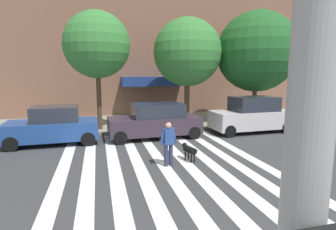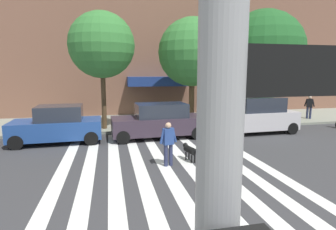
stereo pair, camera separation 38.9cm
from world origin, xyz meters
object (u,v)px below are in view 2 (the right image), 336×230
(parked_car_third_in_line, at_px, (159,121))
(pedestrian_bystander, at_px, (309,106))
(traffic_light_pole, at_px, (230,50))
(dog_on_leash, at_px, (190,150))
(parked_car_fourth_in_line, at_px, (256,116))
(street_tree_nearest, at_px, (102,45))
(parked_car_behind_first, at_px, (58,125))
(street_tree_further, at_px, (263,51))
(street_tree_middle, at_px, (192,52))
(pedestrian_dog_walker, at_px, (168,142))

(parked_car_third_in_line, bearing_deg, pedestrian_bystander, 13.57)
(traffic_light_pole, relative_size, dog_on_leash, 5.67)
(parked_car_fourth_in_line, relative_size, street_tree_nearest, 0.69)
(parked_car_behind_first, bearing_deg, street_tree_nearest, 46.35)
(parked_car_third_in_line, distance_m, parked_car_fourth_in_line, 5.68)
(street_tree_further, xyz_separation_m, pedestrian_bystander, (4.23, 0.56, -3.68))
(parked_car_behind_first, bearing_deg, dog_on_leash, -36.51)
(traffic_light_pole, distance_m, parked_car_behind_first, 13.66)
(parked_car_third_in_line, height_order, dog_on_leash, parked_car_third_in_line)
(parked_car_third_in_line, relative_size, street_tree_further, 0.67)
(parked_car_fourth_in_line, bearing_deg, street_tree_middle, 137.07)
(parked_car_fourth_in_line, distance_m, pedestrian_dog_walker, 7.58)
(pedestrian_dog_walker, distance_m, dog_on_leash, 1.12)
(pedestrian_bystander, bearing_deg, street_tree_further, -172.50)
(dog_on_leash, bearing_deg, street_tree_nearest, 117.46)
(parked_car_third_in_line, distance_m, street_tree_middle, 5.42)
(street_tree_nearest, bearing_deg, parked_car_fourth_in_line, -15.16)
(pedestrian_dog_walker, bearing_deg, street_tree_nearest, 109.44)
(parked_car_behind_first, relative_size, pedestrian_dog_walker, 2.61)
(street_tree_further, bearing_deg, street_tree_middle, 172.53)
(street_tree_middle, height_order, street_tree_further, street_tree_further)
(street_tree_middle, bearing_deg, street_tree_further, -7.47)
(street_tree_further, distance_m, pedestrian_dog_walker, 10.85)
(parked_car_third_in_line, distance_m, dog_on_leash, 4.14)
(parked_car_behind_first, xyz_separation_m, pedestrian_dog_walker, (4.59, -4.46, 0.05))
(traffic_light_pole, distance_m, parked_car_fourth_in_line, 15.43)
(street_tree_nearest, height_order, street_tree_middle, street_tree_nearest)
(parked_car_behind_first, height_order, pedestrian_dog_walker, parked_car_behind_first)
(traffic_light_pole, distance_m, pedestrian_bystander, 20.98)
(parked_car_fourth_in_line, distance_m, pedestrian_bystander, 6.39)
(traffic_light_pole, distance_m, pedestrian_dog_walker, 9.15)
(street_tree_nearest, xyz_separation_m, street_tree_middle, (5.50, 0.49, -0.28))
(pedestrian_dog_walker, bearing_deg, traffic_light_pole, -100.85)
(traffic_light_pole, relative_size, parked_car_fourth_in_line, 1.25)
(street_tree_nearest, bearing_deg, parked_car_behind_first, -133.65)
(street_tree_middle, xyz_separation_m, pedestrian_bystander, (8.77, -0.04, -3.60))
(parked_car_behind_first, height_order, pedestrian_bystander, parked_car_behind_first)
(traffic_light_pole, bearing_deg, street_tree_middle, 73.30)
(parked_car_fourth_in_line, bearing_deg, street_tree_nearest, 164.84)
(street_tree_further, relative_size, pedestrian_dog_walker, 4.39)
(pedestrian_dog_walker, relative_size, pedestrian_bystander, 1.00)
(street_tree_nearest, bearing_deg, dog_on_leash, -62.54)
(traffic_light_pole, bearing_deg, parked_car_fourth_in_line, 59.28)
(street_tree_further, bearing_deg, parked_car_fourth_in_line, -124.66)
(parked_car_fourth_in_line, relative_size, street_tree_middle, 0.69)
(street_tree_nearest, bearing_deg, pedestrian_bystander, 1.84)
(parked_car_fourth_in_line, xyz_separation_m, street_tree_middle, (-3.01, 2.80, 3.69))
(parked_car_third_in_line, height_order, pedestrian_dog_walker, parked_car_third_in_line)
(pedestrian_dog_walker, bearing_deg, street_tree_middle, 66.79)
(parked_car_behind_first, relative_size, dog_on_leash, 4.18)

